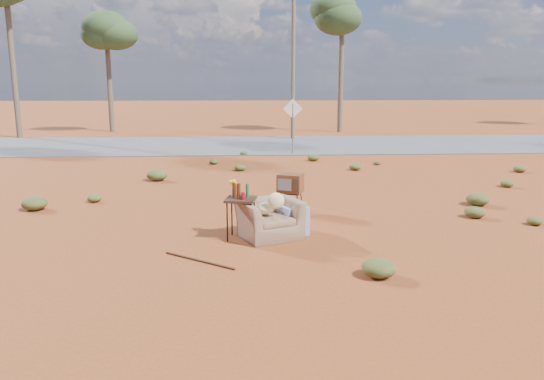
{
  "coord_description": "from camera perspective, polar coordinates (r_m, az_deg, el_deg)",
  "views": [
    {
      "loc": [
        -0.43,
        -8.97,
        2.89
      ],
      "look_at": [
        0.1,
        1.09,
        0.8
      ],
      "focal_mm": 35.0,
      "sensor_mm": 36.0,
      "label": 1
    }
  ],
  "objects": [
    {
      "name": "road_sign",
      "position": [
        21.1,
        2.25,
        7.93
      ],
      "size": [
        0.78,
        0.06,
        2.19
      ],
      "color": "brown",
      "rests_on": "ground"
    },
    {
      "name": "eucalyptus_center",
      "position": [
        30.66,
        7.58,
        18.24
      ],
      "size": [
        3.2,
        3.2,
        7.6
      ],
      "color": "brown",
      "rests_on": "ground"
    },
    {
      "name": "eucalyptus_near_left",
      "position": [
        31.99,
        -17.38,
        15.78
      ],
      "size": [
        3.2,
        3.2,
        6.6
      ],
      "color": "brown",
      "rests_on": "ground"
    },
    {
      "name": "rusty_bar",
      "position": [
        8.76,
        -7.84,
        -7.51
      ],
      "size": [
        1.2,
        0.91,
        0.04
      ],
      "primitive_type": "cylinder",
      "rotation": [
        0.0,
        1.57,
        -0.64
      ],
      "color": "#4B2714",
      "rests_on": "ground"
    },
    {
      "name": "utility_pole_center",
      "position": [
        26.61,
        2.29,
        14.41
      ],
      "size": [
        1.4,
        0.2,
        8.0
      ],
      "color": "brown",
      "rests_on": "ground"
    },
    {
      "name": "side_table",
      "position": [
        9.76,
        -3.56,
        -0.7
      ],
      "size": [
        0.62,
        0.62,
        1.08
      ],
      "rotation": [
        0.0,
        0.0,
        -0.18
      ],
      "color": "#331C12",
      "rests_on": "ground"
    },
    {
      "name": "scrub_patch",
      "position": [
        13.66,
        -4.62,
        0.06
      ],
      "size": [
        17.49,
        8.07,
        0.33
      ],
      "color": "#494E22",
      "rests_on": "ground"
    },
    {
      "name": "tv_unit",
      "position": [
        11.8,
        2.0,
        0.67
      ],
      "size": [
        0.64,
        0.59,
        0.85
      ],
      "rotation": [
        0.0,
        0.0,
        -0.38
      ],
      "color": "black",
      "rests_on": "ground"
    },
    {
      "name": "ground",
      "position": [
        9.43,
        -0.28,
        -6.12
      ],
      "size": [
        140.0,
        140.0,
        0.0
      ],
      "primitive_type": "plane",
      "color": "maroon",
      "rests_on": "ground"
    },
    {
      "name": "highway",
      "position": [
        24.15,
        -1.99,
        4.88
      ],
      "size": [
        140.0,
        7.0,
        0.04
      ],
      "primitive_type": "cube",
      "color": "#565659",
      "rests_on": "ground"
    },
    {
      "name": "armchair",
      "position": [
        9.93,
        0.14,
        -2.54
      ],
      "size": [
        1.41,
        1.25,
        0.95
      ],
      "rotation": [
        0.0,
        0.0,
        0.4
      ],
      "color": "brown",
      "rests_on": "ground"
    }
  ]
}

